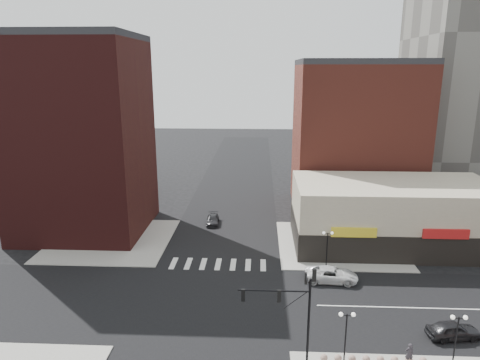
{
  "coord_description": "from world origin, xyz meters",
  "views": [
    {
      "loc": [
        4.5,
        -36.01,
        21.53
      ],
      "look_at": [
        2.58,
        4.09,
        11.0
      ],
      "focal_mm": 32.0,
      "sensor_mm": 36.0,
      "label": 1
    }
  ],
  "objects_px": {
    "street_lamp_se_b": "(458,327)",
    "dark_sedan_north": "(213,220)",
    "street_lamp_se_a": "(346,324)",
    "white_suv": "(331,275)",
    "traffic_signal": "(296,302)",
    "street_lamp_ne": "(327,240)",
    "pedestrian": "(409,354)",
    "dark_sedan_east": "(453,330)"
  },
  "relations": [
    {
      "from": "street_lamp_se_b",
      "to": "dark_sedan_north",
      "type": "distance_m",
      "value": 36.11
    },
    {
      "from": "street_lamp_se_a",
      "to": "white_suv",
      "type": "distance_m",
      "value": 13.13
    },
    {
      "from": "traffic_signal",
      "to": "street_lamp_ne",
      "type": "relative_size",
      "value": 1.87
    },
    {
      "from": "traffic_signal",
      "to": "pedestrian",
      "type": "relative_size",
      "value": 4.54
    },
    {
      "from": "street_lamp_se_a",
      "to": "dark_sedan_north",
      "type": "bearing_deg",
      "value": 114.23
    },
    {
      "from": "street_lamp_se_b",
      "to": "dark_sedan_north",
      "type": "xyz_separation_m",
      "value": [
        -21.12,
        29.17,
        -2.68
      ]
    },
    {
      "from": "white_suv",
      "to": "traffic_signal",
      "type": "bearing_deg",
      "value": 163.24
    },
    {
      "from": "dark_sedan_north",
      "to": "dark_sedan_east",
      "type": "bearing_deg",
      "value": -51.77
    },
    {
      "from": "street_lamp_se_b",
      "to": "dark_sedan_east",
      "type": "height_order",
      "value": "street_lamp_se_b"
    },
    {
      "from": "street_lamp_se_b",
      "to": "pedestrian",
      "type": "height_order",
      "value": "street_lamp_se_b"
    },
    {
      "from": "traffic_signal",
      "to": "white_suv",
      "type": "relative_size",
      "value": 1.43
    },
    {
      "from": "pedestrian",
      "to": "white_suv",
      "type": "bearing_deg",
      "value": -77.96
    },
    {
      "from": "street_lamp_se_a",
      "to": "dark_sedan_east",
      "type": "xyz_separation_m",
      "value": [
        9.5,
        3.53,
        -2.57
      ]
    },
    {
      "from": "dark_sedan_north",
      "to": "pedestrian",
      "type": "bearing_deg",
      "value": -61.68
    },
    {
      "from": "street_lamp_se_a",
      "to": "street_lamp_ne",
      "type": "bearing_deg",
      "value": 86.42
    },
    {
      "from": "dark_sedan_east",
      "to": "pedestrian",
      "type": "bearing_deg",
      "value": 119.04
    },
    {
      "from": "street_lamp_se_b",
      "to": "street_lamp_se_a",
      "type": "bearing_deg",
      "value": 180.0
    },
    {
      "from": "traffic_signal",
      "to": "street_lamp_ne",
      "type": "xyz_separation_m",
      "value": [
        4.76,
        15.83,
        -1.67
      ]
    },
    {
      "from": "street_lamp_se_a",
      "to": "dark_sedan_north",
      "type": "distance_m",
      "value": 32.1
    },
    {
      "from": "street_lamp_se_a",
      "to": "pedestrian",
      "type": "bearing_deg",
      "value": 0.0
    },
    {
      "from": "street_lamp_se_b",
      "to": "white_suv",
      "type": "bearing_deg",
      "value": 118.37
    },
    {
      "from": "street_lamp_ne",
      "to": "white_suv",
      "type": "relative_size",
      "value": 0.76
    },
    {
      "from": "white_suv",
      "to": "street_lamp_se_b",
      "type": "bearing_deg",
      "value": -147.52
    },
    {
      "from": "traffic_signal",
      "to": "dark_sedan_north",
      "type": "bearing_deg",
      "value": 107.89
    },
    {
      "from": "street_lamp_se_b",
      "to": "dark_sedan_east",
      "type": "bearing_deg",
      "value": 67.05
    },
    {
      "from": "street_lamp_se_a",
      "to": "pedestrian",
      "type": "relative_size",
      "value": 2.43
    },
    {
      "from": "pedestrian",
      "to": "street_lamp_se_b",
      "type": "bearing_deg",
      "value": 175.98
    },
    {
      "from": "street_lamp_ne",
      "to": "pedestrian",
      "type": "height_order",
      "value": "street_lamp_ne"
    },
    {
      "from": "street_lamp_se_a",
      "to": "street_lamp_se_b",
      "type": "height_order",
      "value": "same"
    },
    {
      "from": "street_lamp_ne",
      "to": "dark_sedan_east",
      "type": "xyz_separation_m",
      "value": [
        8.5,
        -12.47,
        -2.57
      ]
    },
    {
      "from": "dark_sedan_east",
      "to": "dark_sedan_north",
      "type": "relative_size",
      "value": 1.02
    },
    {
      "from": "dark_sedan_east",
      "to": "dark_sedan_north",
      "type": "bearing_deg",
      "value": 33.73
    },
    {
      "from": "street_lamp_se_b",
      "to": "pedestrian",
      "type": "bearing_deg",
      "value": 180.0
    },
    {
      "from": "street_lamp_se_b",
      "to": "white_suv",
      "type": "height_order",
      "value": "street_lamp_se_b"
    },
    {
      "from": "street_lamp_se_b",
      "to": "street_lamp_ne",
      "type": "bearing_deg",
      "value": 113.63
    },
    {
      "from": "street_lamp_ne",
      "to": "street_lamp_se_a",
      "type": "bearing_deg",
      "value": -93.58
    },
    {
      "from": "street_lamp_ne",
      "to": "dark_sedan_north",
      "type": "xyz_separation_m",
      "value": [
        -14.12,
        13.17,
        -2.68
      ]
    },
    {
      "from": "traffic_signal",
      "to": "dark_sedan_east",
      "type": "height_order",
      "value": "traffic_signal"
    },
    {
      "from": "street_lamp_se_b",
      "to": "street_lamp_ne",
      "type": "height_order",
      "value": "same"
    },
    {
      "from": "traffic_signal",
      "to": "pedestrian",
      "type": "height_order",
      "value": "traffic_signal"
    },
    {
      "from": "white_suv",
      "to": "street_lamp_ne",
      "type": "bearing_deg",
      "value": 5.3
    },
    {
      "from": "street_lamp_se_b",
      "to": "white_suv",
      "type": "distance_m",
      "value": 14.81
    }
  ]
}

